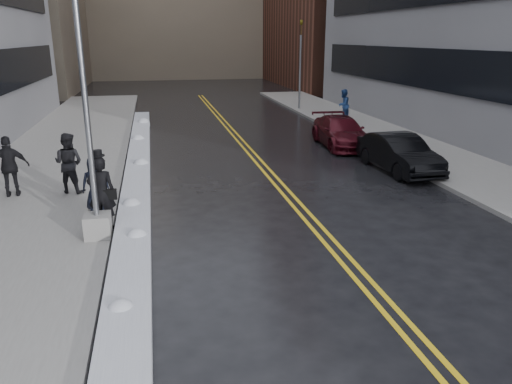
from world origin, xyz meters
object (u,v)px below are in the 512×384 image
pedestrian_b (69,163)px  pedestrian_d (10,166)px  fire_hydrant (398,141)px  lamppost (90,145)px  pedestrian_c (95,183)px  pedestrian_east (343,105)px  car_maroon (341,132)px  traffic_signal (300,61)px  car_black (399,153)px  pedestrian_fedora (101,193)px

pedestrian_b → pedestrian_d: 1.77m
fire_hydrant → lamppost: bearing=-147.0°
pedestrian_b → pedestrian_c: size_ratio=1.23×
pedestrian_c → pedestrian_east: pedestrian_east is taller
car_maroon → pedestrian_d: bearing=-153.5°
pedestrian_c → pedestrian_d: bearing=-38.0°
pedestrian_d → car_maroon: size_ratio=0.40×
pedestrian_d → pedestrian_east: size_ratio=1.04×
lamppost → pedestrian_d: 5.30m
lamppost → traffic_signal: size_ratio=1.27×
traffic_signal → car_black: traffic_signal is taller
lamppost → traffic_signal: 24.98m
pedestrian_c → lamppost: bearing=92.7°
pedestrian_fedora → pedestrian_d: (-3.09, 3.55, -0.02)m
pedestrian_c → pedestrian_d: (-2.77, 1.93, 0.17)m
pedestrian_c → pedestrian_east: 19.23m
pedestrian_d → car_maroon: pedestrian_d is taller
lamppost → pedestrian_b: bearing=106.4°
traffic_signal → car_black: size_ratio=1.36×
pedestrian_fedora → pedestrian_east: size_ratio=1.05×
pedestrian_fedora → car_black: size_ratio=0.45×
fire_hydrant → car_maroon: (-2.01, 1.86, 0.15)m
pedestrian_c → car_black: 11.36m
fire_hydrant → traffic_signal: bearing=92.0°
pedestrian_fedora → pedestrian_c: (-0.32, 1.62, -0.19)m
lamppost → car_black: bearing=24.6°
car_black → pedestrian_fedora: bearing=-160.9°
pedestrian_east → car_maroon: size_ratio=0.39×
pedestrian_d → lamppost: bearing=115.7°
fire_hydrant → pedestrian_d: (-15.29, -3.86, 0.57)m
fire_hydrant → pedestrian_east: 8.32m
car_black → pedestrian_b: bearing=-179.4°
pedestrian_east → car_maroon: (-2.59, -6.42, -0.39)m
lamppost → car_black: lamppost is taller
pedestrian_fedora → car_maroon: bearing=-130.6°
pedestrian_d → car_black: 13.82m
pedestrian_fedora → traffic_signal: bearing=-111.6°
car_black → car_maroon: 4.94m
pedestrian_b → traffic_signal: bearing=-105.0°
lamppost → pedestrian_c: 2.73m
pedestrian_d → pedestrian_east: bearing=-152.7°
pedestrian_c → car_black: size_ratio=0.36×
traffic_signal → pedestrian_c: traffic_signal is taller
pedestrian_b → car_maroon: size_ratio=0.41×
lamppost → pedestrian_c: (-0.22, 2.21, -1.58)m
lamppost → pedestrian_b: 4.58m
pedestrian_d → car_maroon: 14.47m
traffic_signal → car_maroon: 12.53m
pedestrian_b → pedestrian_east: 18.59m
traffic_signal → car_maroon: traffic_signal is taller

